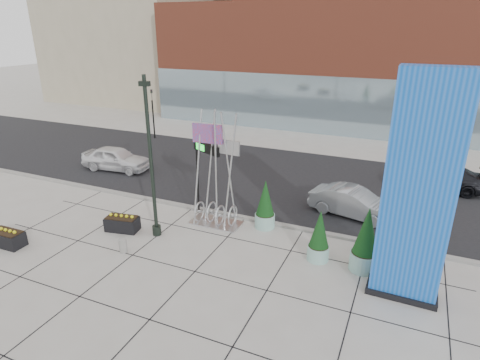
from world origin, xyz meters
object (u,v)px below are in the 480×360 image
at_px(car_white_west, 116,159).
at_px(car_silver_mid, 353,203).
at_px(concrete_bollard, 123,245).
at_px(overhead_street_sign, 208,153).
at_px(public_art_sculpture, 216,196).
at_px(lamp_post, 152,175).
at_px(blue_pylon, 418,196).

bearing_deg(car_white_west, car_silver_mid, -98.88).
xyz_separation_m(concrete_bollard, car_white_west, (-7.15, 8.23, 0.45)).
height_order(concrete_bollard, overhead_street_sign, overhead_street_sign).
relative_size(public_art_sculpture, car_silver_mid, 1.27).
height_order(lamp_post, overhead_street_sign, lamp_post).
bearing_deg(overhead_street_sign, lamp_post, -88.70).
distance_m(overhead_street_sign, car_silver_mid, 7.66).
relative_size(overhead_street_sign, car_white_west, 0.85).
relative_size(blue_pylon, car_white_west, 1.75).
height_order(car_white_west, car_silver_mid, car_white_west).
bearing_deg(blue_pylon, lamp_post, -179.72).
xyz_separation_m(blue_pylon, public_art_sculpture, (-8.56, 2.26, -2.37)).
xyz_separation_m(lamp_post, car_silver_mid, (7.94, 5.58, -2.23)).
bearing_deg(overhead_street_sign, car_white_west, -177.01).
distance_m(overhead_street_sign, car_white_west, 9.81).
bearing_deg(concrete_bollard, blue_pylon, 8.66).
height_order(lamp_post, public_art_sculpture, lamp_post).
height_order(overhead_street_sign, car_silver_mid, overhead_street_sign).
bearing_deg(concrete_bollard, public_art_sculpture, 58.18).
height_order(lamp_post, concrete_bollard, lamp_post).
height_order(public_art_sculpture, car_white_west, public_art_sculpture).
relative_size(public_art_sculpture, concrete_bollard, 8.80).
xyz_separation_m(public_art_sculpture, overhead_street_sign, (-0.77, 0.80, 1.83)).
distance_m(public_art_sculpture, overhead_street_sign, 2.14).
bearing_deg(car_silver_mid, overhead_street_sign, 124.14).
bearing_deg(lamp_post, blue_pylon, -0.93).
height_order(blue_pylon, car_silver_mid, blue_pylon).
bearing_deg(lamp_post, car_silver_mid, 35.10).
relative_size(lamp_post, public_art_sculpture, 1.29).
bearing_deg(public_art_sculpture, lamp_post, -134.31).
distance_m(blue_pylon, overhead_street_sign, 9.83).
bearing_deg(public_art_sculpture, car_silver_mid, 30.10).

